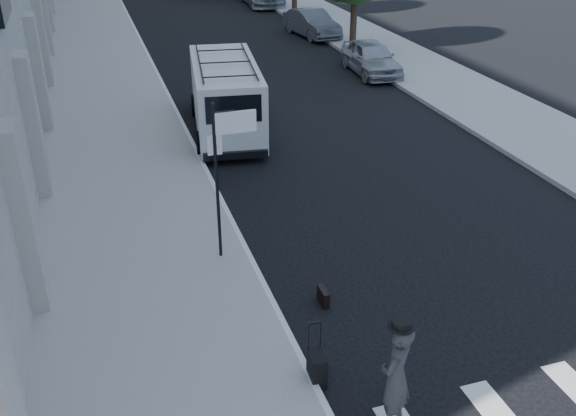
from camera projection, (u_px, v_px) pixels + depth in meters
ground at (391, 324)px, 12.24m from camera, size 120.00×120.00×0.00m
sidewalk_left at (107, 96)px, 24.58m from camera, size 4.50×48.00×0.15m
sidewalk_right at (378, 48)px, 31.53m from camera, size 4.00×56.00×0.15m
sign_pole at (226, 149)px, 13.08m from camera, size 1.03×0.07×3.50m
businessman at (396, 376)px, 9.62m from camera, size 0.80×0.77×1.85m
briefcase at (323, 296)px, 12.74m from camera, size 0.13×0.44×0.34m
suitcase at (317, 369)px, 10.68m from camera, size 0.28×0.42×1.13m
cargo_van at (226, 96)px, 20.99m from camera, size 2.79×6.33×2.31m
parked_car_a at (371, 58)px, 27.33m from camera, size 1.89×4.20×1.40m
parked_car_b at (312, 23)px, 33.72m from camera, size 2.02×4.37×1.39m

